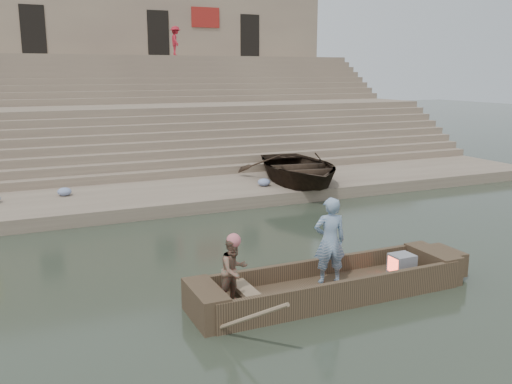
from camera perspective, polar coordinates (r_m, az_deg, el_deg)
ground at (r=11.30m, az=-2.95°, el=-10.10°), size 120.00×120.00×0.00m
lower_landing at (r=18.60m, az=-11.97°, el=-0.72°), size 32.00×4.00×0.40m
mid_landing at (r=25.69m, az=-15.74°, el=5.34°), size 32.00×3.00×2.80m
upper_landing at (r=32.52m, az=-17.78°, el=8.71°), size 32.00×3.00×5.20m
ghat_steps at (r=27.32m, az=-16.33°, el=6.54°), size 32.00×11.00×5.20m
building_wall at (r=36.47m, az=-18.86°, el=13.69°), size 32.00×5.07×11.20m
main_rowboat at (r=11.06m, az=7.59°, el=-10.10°), size 5.00×1.30×0.22m
rowboat_trim at (r=11.08m, az=8.55°, el=-8.98°), size 6.04×2.63×1.90m
standing_man at (r=10.87m, az=7.61°, el=-5.01°), size 0.71×0.56×1.74m
rowing_man at (r=9.96m, az=-2.29°, el=-8.09°), size 0.72×0.63×1.23m
television at (r=11.90m, az=14.77°, el=-7.17°), size 0.46×0.42×0.40m
beached_rowboat at (r=19.95m, az=4.37°, el=2.54°), size 4.52×5.72×1.07m
pedestrian at (r=32.81m, az=-8.30°, el=15.16°), size 0.75×1.14×1.64m
cloth_bundles at (r=18.44m, az=-22.08°, el=-0.42°), size 12.79×1.68×0.26m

